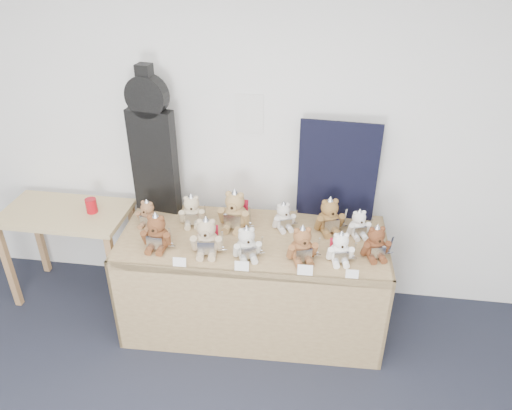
# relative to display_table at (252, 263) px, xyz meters

# --- Properties ---
(room_shell) EXTENTS (6.00, 6.00, 6.00)m
(room_shell) POSITION_rel_display_table_xyz_m (-0.10, 0.58, 0.92)
(room_shell) COLOR white
(room_shell) RESTS_ON floor
(display_table) EXTENTS (1.95, 0.87, 0.80)m
(display_table) POSITION_rel_display_table_xyz_m (0.00, 0.00, 0.00)
(display_table) COLOR olive
(display_table) RESTS_ON floor
(side_table) EXTENTS (0.98, 0.56, 0.81)m
(side_table) POSITION_rel_display_table_xyz_m (-1.52, 0.22, 0.05)
(side_table) COLOR tan
(side_table) RESTS_ON floor
(guitar_case) EXTENTS (0.36, 0.15, 1.14)m
(guitar_case) POSITION_rel_display_table_xyz_m (-0.80, 0.39, 0.73)
(guitar_case) COLOR black
(guitar_case) RESTS_ON display_table
(navy_board) EXTENTS (0.58, 0.06, 0.77)m
(navy_board) POSITION_rel_display_table_xyz_m (0.57, 0.46, 0.56)
(navy_board) COLOR black
(navy_board) RESTS_ON display_table
(red_cup) EXTENTS (0.09, 0.09, 0.11)m
(red_cup) POSITION_rel_display_table_xyz_m (-1.29, 0.24, 0.24)
(red_cup) COLOR #AA0B16
(red_cup) RESTS_ON side_table
(teddy_front_far_left) EXTENTS (0.24, 0.19, 0.30)m
(teddy_front_far_left) POSITION_rel_display_table_xyz_m (-0.64, -0.13, 0.29)
(teddy_front_far_left) COLOR brown
(teddy_front_far_left) RESTS_ON display_table
(teddy_front_left) EXTENTS (0.25, 0.22, 0.31)m
(teddy_front_left) POSITION_rel_display_table_xyz_m (-0.29, -0.14, 0.29)
(teddy_front_left) COLOR tan
(teddy_front_left) RESTS_ON display_table
(teddy_front_centre) EXTENTS (0.22, 0.21, 0.27)m
(teddy_front_centre) POSITION_rel_display_table_xyz_m (-0.01, -0.15, 0.28)
(teddy_front_centre) COLOR beige
(teddy_front_centre) RESTS_ON display_table
(teddy_front_right) EXTENTS (0.24, 0.22, 0.29)m
(teddy_front_right) POSITION_rel_display_table_xyz_m (0.36, -0.13, 0.29)
(teddy_front_right) COLOR brown
(teddy_front_right) RESTS_ON display_table
(teddy_front_far_right) EXTENTS (0.21, 0.18, 0.25)m
(teddy_front_far_right) POSITION_rel_display_table_xyz_m (0.61, -0.11, 0.27)
(teddy_front_far_right) COLOR white
(teddy_front_far_right) RESTS_ON display_table
(teddy_front_end) EXTENTS (0.22, 0.20, 0.27)m
(teddy_front_end) POSITION_rel_display_table_xyz_m (0.85, -0.02, 0.28)
(teddy_front_end) COLOR brown
(teddy_front_end) RESTS_ON display_table
(teddy_back_left) EXTENTS (0.23, 0.20, 0.27)m
(teddy_back_left) POSITION_rel_display_table_xyz_m (-0.48, 0.20, 0.28)
(teddy_back_left) COLOR #C2B18E
(teddy_back_left) RESTS_ON display_table
(teddy_back_centre_left) EXTENTS (0.27, 0.24, 0.34)m
(teddy_back_centre_left) POSITION_rel_display_table_xyz_m (-0.16, 0.21, 0.30)
(teddy_back_centre_left) COLOR #A78553
(teddy_back_centre_left) RESTS_ON display_table
(teddy_back_centre_right) EXTENTS (0.20, 0.19, 0.24)m
(teddy_back_centre_right) POSITION_rel_display_table_xyz_m (0.20, 0.24, 0.27)
(teddy_back_centre_right) COLOR silver
(teddy_back_centre_right) RESTS_ON display_table
(teddy_back_right) EXTENTS (0.25, 0.23, 0.30)m
(teddy_back_right) POSITION_rel_display_table_xyz_m (0.53, 0.25, 0.29)
(teddy_back_right) COLOR olive
(teddy_back_right) RESTS_ON display_table
(teddy_back_end) EXTENTS (0.19, 0.18, 0.23)m
(teddy_back_end) POSITION_rel_display_table_xyz_m (0.74, 0.22, 0.26)
(teddy_back_end) COLOR white
(teddy_back_end) RESTS_ON display_table
(teddy_back_far_left) EXTENTS (0.19, 0.17, 0.23)m
(teddy_back_far_left) POSITION_rel_display_table_xyz_m (-0.80, 0.14, 0.26)
(teddy_back_far_left) COLOR #8B6141
(teddy_back_far_left) RESTS_ON display_table
(entry_card_a) EXTENTS (0.09, 0.02, 0.06)m
(entry_card_a) POSITION_rel_display_table_xyz_m (-0.44, -0.32, 0.21)
(entry_card_a) COLOR white
(entry_card_a) RESTS_ON display_table
(entry_card_b) EXTENTS (0.09, 0.02, 0.07)m
(entry_card_b) POSITION_rel_display_table_xyz_m (-0.02, -0.31, 0.21)
(entry_card_b) COLOR white
(entry_card_b) RESTS_ON display_table
(entry_card_c) EXTENTS (0.10, 0.02, 0.07)m
(entry_card_c) POSITION_rel_display_table_xyz_m (0.39, -0.29, 0.21)
(entry_card_c) COLOR white
(entry_card_c) RESTS_ON display_table
(entry_card_d) EXTENTS (0.08, 0.02, 0.06)m
(entry_card_d) POSITION_rel_display_table_xyz_m (0.69, -0.28, 0.20)
(entry_card_d) COLOR white
(entry_card_d) RESTS_ON display_table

